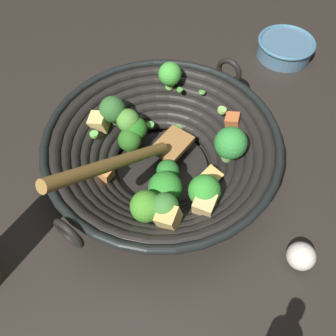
# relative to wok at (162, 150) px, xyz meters

# --- Properties ---
(ground_plane) EXTENTS (4.00, 4.00, 0.00)m
(ground_plane) POSITION_rel_wok_xyz_m (0.00, 0.00, -0.06)
(ground_plane) COLOR #28231E
(wok) EXTENTS (0.39, 0.39, 0.22)m
(wok) POSITION_rel_wok_xyz_m (0.00, 0.00, 0.00)
(wok) COLOR black
(wok) RESTS_ON ground
(prep_bowl) EXTENTS (0.13, 0.13, 0.04)m
(prep_bowl) POSITION_rel_wok_xyz_m (0.35, -0.25, -0.04)
(prep_bowl) COLOR slate
(prep_bowl) RESTS_ON ground
(garlic_bulb) EXTENTS (0.04, 0.04, 0.04)m
(garlic_bulb) POSITION_rel_wok_xyz_m (-0.15, -0.23, -0.04)
(garlic_bulb) COLOR silver
(garlic_bulb) RESTS_ON ground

